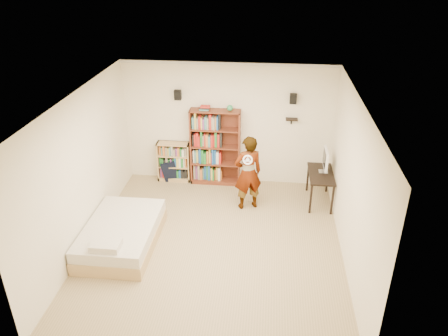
# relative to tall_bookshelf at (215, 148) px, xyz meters

# --- Properties ---
(ground) EXTENTS (4.50, 5.00, 0.01)m
(ground) POSITION_rel_tall_bookshelf_xyz_m (0.26, -2.34, -0.86)
(ground) COLOR tan
(ground) RESTS_ON ground
(room_shell) EXTENTS (4.52, 5.02, 2.71)m
(room_shell) POSITION_rel_tall_bookshelf_xyz_m (0.26, -2.34, 0.91)
(room_shell) COLOR white
(room_shell) RESTS_ON ground
(crown_molding) EXTENTS (4.50, 5.00, 0.06)m
(crown_molding) POSITION_rel_tall_bookshelf_xyz_m (0.26, -2.34, 1.81)
(crown_molding) COLOR silver
(crown_molding) RESTS_ON room_shell
(speaker_left) EXTENTS (0.14, 0.12, 0.20)m
(speaker_left) POSITION_rel_tall_bookshelf_xyz_m (-0.79, 0.06, 1.14)
(speaker_left) COLOR black
(speaker_left) RESTS_ON room_shell
(speaker_right) EXTENTS (0.14, 0.12, 0.20)m
(speaker_right) POSITION_rel_tall_bookshelf_xyz_m (1.61, 0.06, 1.14)
(speaker_right) COLOR black
(speaker_right) RESTS_ON room_shell
(wall_shelf) EXTENTS (0.25, 0.16, 0.02)m
(wall_shelf) POSITION_rel_tall_bookshelf_xyz_m (1.61, 0.07, 0.69)
(wall_shelf) COLOR black
(wall_shelf) RESTS_ON room_shell
(tall_bookshelf) EXTENTS (1.08, 0.32, 1.71)m
(tall_bookshelf) POSITION_rel_tall_bookshelf_xyz_m (0.00, 0.00, 0.00)
(tall_bookshelf) COLOR brown
(tall_bookshelf) RESTS_ON ground
(low_bookshelf) EXTENTS (0.73, 0.27, 0.91)m
(low_bookshelf) POSITION_rel_tall_bookshelf_xyz_m (-0.94, 0.02, -0.40)
(low_bookshelf) COLOR tan
(low_bookshelf) RESTS_ON ground
(computer_desk) EXTENTS (0.49, 0.98, 0.67)m
(computer_desk) POSITION_rel_tall_bookshelf_xyz_m (2.24, -0.63, -0.52)
(computer_desk) COLOR black
(computer_desk) RESTS_ON ground
(imac) EXTENTS (0.11, 0.49, 0.49)m
(imac) POSITION_rel_tall_bookshelf_xyz_m (2.29, -0.56, 0.06)
(imac) COLOR white
(imac) RESTS_ON computer_desk
(daybed) EXTENTS (1.20, 1.85, 0.55)m
(daybed) POSITION_rel_tall_bookshelf_xyz_m (-1.37, -2.50, -0.58)
(daybed) COLOR silver
(daybed) RESTS_ON ground
(person) EXTENTS (0.67, 0.56, 1.56)m
(person) POSITION_rel_tall_bookshelf_xyz_m (0.77, -0.98, -0.08)
(person) COLOR black
(person) RESTS_ON ground
(wii_wheel) EXTENTS (0.19, 0.07, 0.20)m
(wii_wheel) POSITION_rel_tall_bookshelf_xyz_m (0.77, -1.27, 0.35)
(wii_wheel) COLOR white
(wii_wheel) RESTS_ON person
(navy_bag) EXTENTS (0.41, 0.32, 0.49)m
(navy_bag) POSITION_rel_tall_bookshelf_xyz_m (-1.05, -0.01, -0.61)
(navy_bag) COLOR black
(navy_bag) RESTS_ON ground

